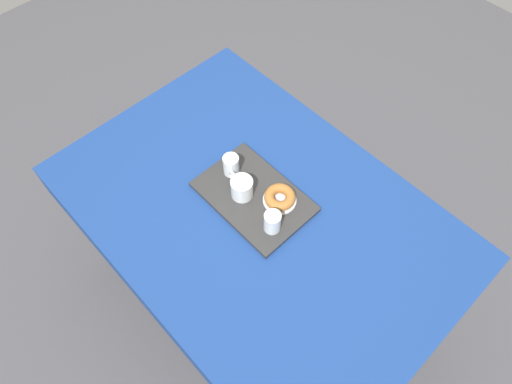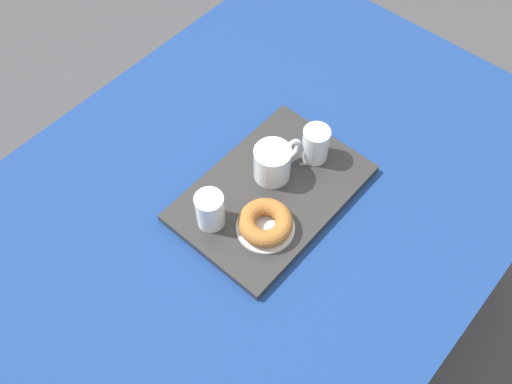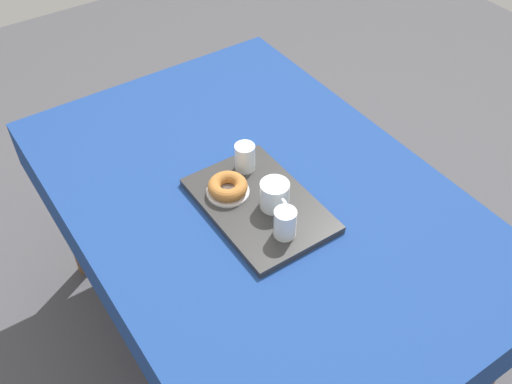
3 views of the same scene
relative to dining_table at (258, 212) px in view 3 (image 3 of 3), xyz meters
The scene contains 8 objects.
ground_plane 0.69m from the dining_table, ahead, with size 6.00×6.00×0.00m, color #47474C.
dining_table is the anchor object (origin of this frame).
serving_tray 0.11m from the dining_table, 149.05° to the left, with size 0.44×0.29×0.02m, color #2D2D2D.
tea_mug_left 0.17m from the dining_table, behind, with size 0.13×0.09×0.09m.
water_glass_near 0.18m from the dining_table, 10.66° to the right, with size 0.06×0.06×0.09m.
water_glass_far 0.24m from the dining_table, 167.92° to the left, with size 0.06×0.06×0.09m.
donut_plate_left 0.14m from the dining_table, 65.75° to the left, with size 0.13×0.13×0.01m, color silver.
sugar_donut_left 0.16m from the dining_table, 65.75° to the left, with size 0.12×0.12×0.04m, color #A3662D.
Camera 3 is at (-1.04, 0.71, 2.02)m, focal length 41.08 mm.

